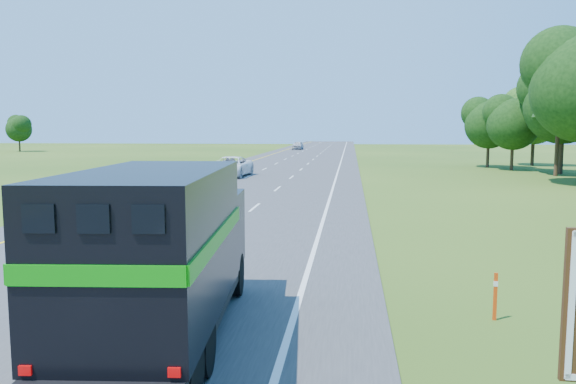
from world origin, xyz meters
TOP-DOWN VIEW (x-y plane):
  - road at (0.00, 50.00)m, footprint 15.00×260.00m
  - lane_markings at (0.00, 50.00)m, footprint 11.15×260.00m
  - horse_truck at (3.22, 10.95)m, footprint 2.88×7.58m
  - white_suv at (-3.30, 47.09)m, footprint 3.10×6.13m
  - far_car at (-3.46, 108.84)m, footprint 2.04×4.71m
  - delineator at (9.73, 12.98)m, footprint 0.08×0.05m

SIDE VIEW (x-z plane):
  - road at x=0.00m, z-range 0.00..0.04m
  - lane_markings at x=0.00m, z-range 0.04..0.05m
  - delineator at x=9.73m, z-range 0.04..1.06m
  - far_car at x=-3.46m, z-range 0.04..1.62m
  - white_suv at x=-3.30m, z-range 0.04..1.70m
  - horse_truck at x=3.22m, z-range 0.15..3.44m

